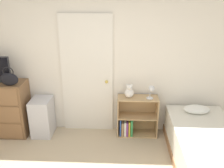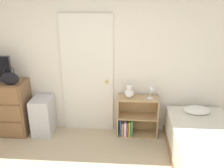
{
  "view_description": "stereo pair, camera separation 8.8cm",
  "coord_description": "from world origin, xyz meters",
  "px_view_note": "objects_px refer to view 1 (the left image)",
  "views": [
    {
      "loc": [
        0.52,
        -1.96,
        2.44
      ],
      "look_at": [
        0.34,
        1.85,
        0.98
      ],
      "focal_mm": 40.0,
      "sensor_mm": 36.0,
      "label": 1
    },
    {
      "loc": [
        0.6,
        -1.96,
        2.44
      ],
      "look_at": [
        0.34,
        1.85,
        0.98
      ],
      "focal_mm": 40.0,
      "sensor_mm": 36.0,
      "label": 2
    }
  ],
  "objects_px": {
    "teddy_bear": "(129,92)",
    "desk_lamp": "(151,90)",
    "bookshelf": "(134,119)",
    "bed": "(207,150)",
    "storage_bin": "(42,117)",
    "handbag": "(9,79)"
  },
  "relations": [
    {
      "from": "teddy_bear",
      "to": "desk_lamp",
      "type": "relative_size",
      "value": 0.99
    },
    {
      "from": "bookshelf",
      "to": "bed",
      "type": "relative_size",
      "value": 0.37
    },
    {
      "from": "storage_bin",
      "to": "desk_lamp",
      "type": "relative_size",
      "value": 2.78
    },
    {
      "from": "storage_bin",
      "to": "teddy_bear",
      "type": "height_order",
      "value": "teddy_bear"
    },
    {
      "from": "handbag",
      "to": "bed",
      "type": "relative_size",
      "value": 0.16
    },
    {
      "from": "bookshelf",
      "to": "teddy_bear",
      "type": "distance_m",
      "value": 0.53
    },
    {
      "from": "storage_bin",
      "to": "desk_lamp",
      "type": "xyz_separation_m",
      "value": [
        1.88,
        0.02,
        0.54
      ]
    },
    {
      "from": "bookshelf",
      "to": "bed",
      "type": "distance_m",
      "value": 1.32
    },
    {
      "from": "handbag",
      "to": "desk_lamp",
      "type": "xyz_separation_m",
      "value": [
        2.3,
        0.17,
        -0.21
      ]
    },
    {
      "from": "handbag",
      "to": "storage_bin",
      "type": "distance_m",
      "value": 0.88
    },
    {
      "from": "handbag",
      "to": "storage_bin",
      "type": "bearing_deg",
      "value": 19.72
    },
    {
      "from": "handbag",
      "to": "bookshelf",
      "type": "bearing_deg",
      "value": 6.19
    },
    {
      "from": "handbag",
      "to": "storage_bin",
      "type": "xyz_separation_m",
      "value": [
        0.42,
        0.15,
        -0.76
      ]
    },
    {
      "from": "bed",
      "to": "desk_lamp",
      "type": "bearing_deg",
      "value": 134.53
    },
    {
      "from": "desk_lamp",
      "to": "handbag",
      "type": "bearing_deg",
      "value": -175.75
    },
    {
      "from": "bookshelf",
      "to": "storage_bin",
      "type": "bearing_deg",
      "value": -177.54
    },
    {
      "from": "desk_lamp",
      "to": "storage_bin",
      "type": "bearing_deg",
      "value": -179.39
    },
    {
      "from": "storage_bin",
      "to": "desk_lamp",
      "type": "bearing_deg",
      "value": 0.61
    },
    {
      "from": "teddy_bear",
      "to": "handbag",
      "type": "bearing_deg",
      "value": -173.71
    },
    {
      "from": "storage_bin",
      "to": "teddy_bear",
      "type": "xyz_separation_m",
      "value": [
        1.52,
        0.06,
        0.48
      ]
    },
    {
      "from": "handbag",
      "to": "bookshelf",
      "type": "height_order",
      "value": "handbag"
    },
    {
      "from": "handbag",
      "to": "bed",
      "type": "bearing_deg",
      "value": -11.06
    }
  ]
}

